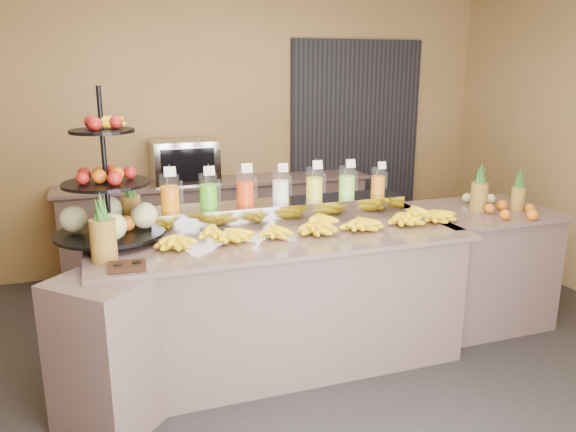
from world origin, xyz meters
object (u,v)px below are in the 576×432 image
fruit_stand (116,203)px  right_fruit_pile (504,204)px  banana_heap (319,222)px  pitcher_tray (281,212)px  condiment_caddy (128,266)px  oven_warmer (184,161)px

fruit_stand → right_fruit_pile: fruit_stand is taller
right_fruit_pile → banana_heap: bearing=-179.0°
pitcher_tray → condiment_caddy: (-1.11, -0.66, -0.06)m
banana_heap → oven_warmer: bearing=106.0°
oven_warmer → condiment_caddy: bearing=-107.9°
banana_heap → condiment_caddy: bearing=-166.1°
pitcher_tray → fruit_stand: (-1.13, -0.10, 0.17)m
oven_warmer → banana_heap: bearing=-75.4°
right_fruit_pile → oven_warmer: (-2.12, 1.99, 0.14)m
pitcher_tray → oven_warmer: size_ratio=3.00×
condiment_caddy → oven_warmer: 2.44m
fruit_stand → condiment_caddy: 0.61m
condiment_caddy → oven_warmer: oven_warmer is taller
pitcher_tray → banana_heap: banana_heap is taller
fruit_stand → condiment_caddy: bearing=-88.0°
oven_warmer → pitcher_tray: bearing=-77.2°
pitcher_tray → banana_heap: (0.16, -0.35, -0.00)m
right_fruit_pile → oven_warmer: 2.91m
banana_heap → condiment_caddy: banana_heap is taller
condiment_caddy → oven_warmer: (0.69, 2.33, 0.19)m
fruit_stand → oven_warmer: 1.90m
banana_heap → fruit_stand: bearing=168.9°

